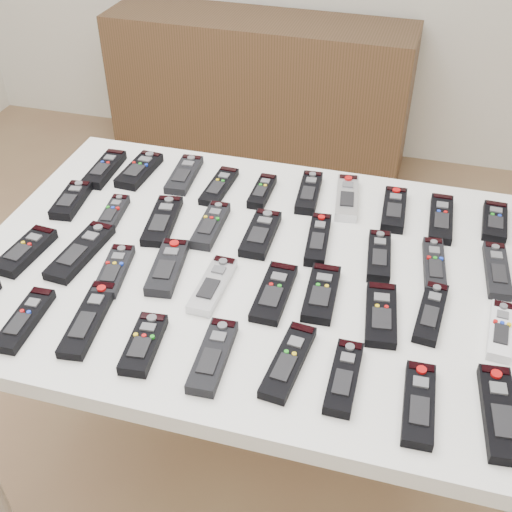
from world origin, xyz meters
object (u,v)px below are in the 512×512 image
(remote_30, at_px, (25,320))
(remote_37, at_px, (500,413))
(remote_1, at_px, (139,170))
(remote_13, at_px, (211,225))
(remote_2, at_px, (184,175))
(remote_11, at_px, (113,214))
(remote_24, at_px, (274,293))
(remote_35, at_px, (344,377))
(remote_12, at_px, (162,221))
(remote_23, at_px, (213,285))
(remote_20, at_px, (81,252))
(remote_33, at_px, (213,356))
(remote_17, at_px, (434,266))
(remote_7, at_px, (394,209))
(remote_16, at_px, (379,256))
(table, at_px, (256,283))
(remote_6, at_px, (347,198))
(remote_9, at_px, (495,221))
(remote_4, at_px, (262,191))
(remote_0, at_px, (105,169))
(remote_19, at_px, (26,251))
(remote_15, at_px, (318,239))
(remote_28, at_px, (500,331))
(remote_21, at_px, (114,270))
(remote_8, at_px, (441,219))
(remote_22, at_px, (167,267))
(remote_26, at_px, (381,314))
(remote_34, at_px, (288,361))
(remote_14, at_px, (261,234))
(remote_31, at_px, (89,319))
(remote_27, at_px, (431,313))
(remote_3, at_px, (219,186))
(remote_18, at_px, (497,270))
(remote_32, at_px, (144,344))
(remote_5, at_px, (309,193))
(remote_10, at_px, (71,200))
(remote_36, at_px, (419,404))

(remote_30, height_order, remote_37, remote_37)
(remote_1, relative_size, remote_13, 0.98)
(remote_2, bearing_deg, remote_11, -118.26)
(remote_24, distance_m, remote_35, 0.26)
(remote_12, relative_size, remote_23, 1.08)
(remote_23, bearing_deg, remote_20, 176.26)
(remote_13, relative_size, remote_33, 0.96)
(remote_17, height_order, remote_35, remote_35)
(remote_7, relative_size, remote_16, 1.05)
(table, distance_m, remote_35, 0.38)
(remote_6, xyz_separation_m, remote_9, (0.35, -0.01, -0.00))
(remote_4, height_order, remote_30, same)
(remote_11, bearing_deg, remote_1, 89.14)
(remote_0, distance_m, remote_19, 0.37)
(remote_15, bearing_deg, remote_7, 42.64)
(remote_20, bearing_deg, remote_23, -0.53)
(remote_20, bearing_deg, remote_16, 18.76)
(remote_0, relative_size, remote_28, 1.12)
(remote_6, bearing_deg, remote_24, -109.81)
(remote_11, relative_size, remote_21, 0.91)
(remote_1, relative_size, remote_8, 0.89)
(remote_1, bearing_deg, remote_11, -80.48)
(remote_16, bearing_deg, remote_35, -98.40)
(remote_17, xyz_separation_m, remote_22, (-0.55, -0.16, 0.00))
(remote_21, relative_size, remote_35, 0.97)
(remote_4, distance_m, remote_26, 0.51)
(remote_34, height_order, remote_37, remote_37)
(remote_14, bearing_deg, remote_31, -125.31)
(remote_27, bearing_deg, remote_22, -173.64)
(remote_3, relative_size, remote_27, 0.99)
(remote_22, relative_size, remote_35, 1.06)
(remote_0, distance_m, remote_6, 0.65)
(remote_4, relative_size, remote_12, 0.75)
(remote_14, xyz_separation_m, remote_21, (-0.27, -0.21, -0.00))
(remote_14, distance_m, remote_23, 0.21)
(remote_8, bearing_deg, remote_18, -54.11)
(remote_6, relative_size, remote_17, 1.03)
(table, relative_size, remote_6, 6.80)
(remote_23, bearing_deg, remote_18, 21.71)
(table, distance_m, remote_12, 0.28)
(table, xyz_separation_m, remote_32, (-0.13, -0.30, 0.07))
(remote_16, bearing_deg, remote_30, -154.59)
(remote_4, bearing_deg, remote_5, 12.85)
(remote_10, height_order, remote_18, remote_10)
(remote_22, height_order, remote_34, remote_22)
(remote_2, distance_m, remote_30, 0.61)
(remote_4, distance_m, remote_11, 0.37)
(remote_1, xyz_separation_m, remote_27, (0.78, -0.35, -0.00))
(remote_30, relative_size, remote_36, 0.97)
(remote_5, relative_size, remote_8, 0.92)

